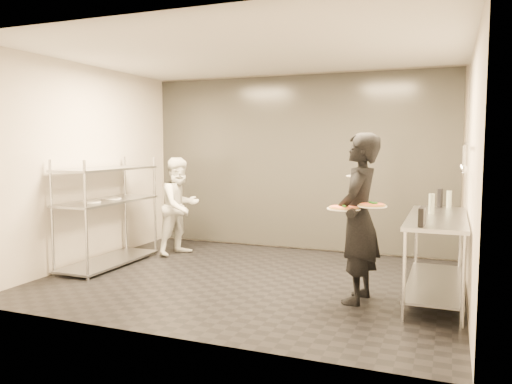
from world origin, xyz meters
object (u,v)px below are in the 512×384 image
at_px(pizza_plate_near, 344,208).
at_px(bottle_dark, 440,198).
at_px(prep_counter, 436,243).
at_px(bottle_clear, 449,199).
at_px(salad_plate, 359,174).
at_px(chef, 180,206).
at_px(pos_monitor, 422,216).
at_px(bottle_green, 431,204).
at_px(pizza_plate_far, 372,205).
at_px(waiter, 358,218).
at_px(pass_rack, 108,210).

bearing_deg(pizza_plate_near, bottle_dark, 55.93).
bearing_deg(prep_counter, pizza_plate_near, -148.71).
bearing_deg(bottle_clear, salad_plate, -136.28).
xyz_separation_m(chef, pizza_plate_near, (2.82, -1.50, 0.29)).
height_order(pos_monitor, bottle_green, bottle_green).
distance_m(pizza_plate_near, bottle_green, 1.08).
bearing_deg(chef, prep_counter, -86.34).
bearing_deg(bottle_clear, pos_monitor, -98.61).
bearing_deg(pizza_plate_far, salad_plate, 115.81).
bearing_deg(bottle_clear, pizza_plate_near, -126.97).
xyz_separation_m(waiter, bottle_clear, (0.89, 1.18, 0.12)).
relative_size(pass_rack, bottle_clear, 7.61).
xyz_separation_m(chef, pos_monitor, (3.61, -1.67, 0.27)).
xyz_separation_m(waiter, salad_plate, (-0.06, 0.28, 0.45)).
height_order(waiter, bottle_green, waiter).
height_order(pass_rack, pos_monitor, pass_rack).
xyz_separation_m(waiter, pos_monitor, (0.66, -0.34, 0.10)).
xyz_separation_m(pass_rack, bottle_green, (4.26, 0.13, 0.27)).
bearing_deg(pizza_plate_near, bottle_clear, 53.03).
xyz_separation_m(bottle_green, bottle_dark, (0.07, 0.67, 0.00)).
bearing_deg(bottle_dark, prep_counter, -90.50).
relative_size(waiter, pizza_plate_far, 6.13).
bearing_deg(bottle_dark, chef, 177.67).
relative_size(pass_rack, bottle_green, 7.01).
distance_m(prep_counter, pizza_plate_far, 0.95).
bearing_deg(bottle_clear, pizza_plate_far, -117.87).
xyz_separation_m(salad_plate, bottle_green, (0.77, 0.24, -0.32)).
distance_m(waiter, pizza_plate_far, 0.30).
distance_m(pass_rack, pos_monitor, 4.28).
relative_size(bottle_clear, bottle_dark, 0.91).
xyz_separation_m(prep_counter, pizza_plate_far, (-0.61, -0.57, 0.45)).
distance_m(prep_counter, pos_monitor, 0.82).
height_order(pizza_plate_near, bottle_dark, bottle_dark).
bearing_deg(prep_counter, bottle_green, 117.16).
relative_size(pass_rack, salad_plate, 5.83).
distance_m(pizza_plate_far, bottle_clear, 1.55).
bearing_deg(pizza_plate_far, chef, 154.03).
xyz_separation_m(pizza_plate_near, salad_plate, (0.07, 0.45, 0.33)).
distance_m(waiter, bottle_dark, 1.43).
height_order(waiter, pizza_plate_near, waiter).
xyz_separation_m(chef, bottle_green, (3.66, -0.82, 0.29)).
height_order(bottle_green, bottle_dark, bottle_dark).
xyz_separation_m(pass_rack, chef, (0.60, 0.95, -0.02)).
bearing_deg(pass_rack, pos_monitor, -9.67).
height_order(prep_counter, bottle_clear, bottle_clear).
bearing_deg(bottle_green, pos_monitor, -93.50).
height_order(prep_counter, pizza_plate_far, pizza_plate_far).
distance_m(pos_monitor, bottle_green, 0.85).
distance_m(pass_rack, bottle_clear, 4.52).
xyz_separation_m(chef, pizza_plate_far, (3.12, -1.52, 0.33)).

